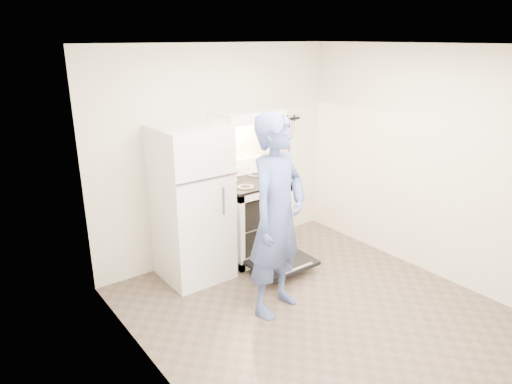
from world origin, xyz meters
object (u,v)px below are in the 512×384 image
at_px(tea_kettle, 219,170).
at_px(person, 277,217).
at_px(refrigerator, 192,204).
at_px(stove_body, 251,219).
at_px(dutch_oven, 274,196).

relative_size(tea_kettle, person, 0.14).
distance_m(refrigerator, tea_kettle, 0.61).
height_order(stove_body, person, person).
bearing_deg(tea_kettle, dutch_oven, -85.12).
xyz_separation_m(refrigerator, person, (0.31, -1.07, 0.12)).
height_order(stove_body, dutch_oven, dutch_oven).
xyz_separation_m(tea_kettle, person, (-0.20, -1.31, -0.12)).
xyz_separation_m(stove_body, person, (-0.50, -1.10, 0.51)).
bearing_deg(dutch_oven, person, -125.89).
distance_m(tea_kettle, person, 1.33).
height_order(person, dutch_oven, person).
relative_size(person, dutch_oven, 5.34).
distance_m(stove_body, person, 1.31).
relative_size(refrigerator, person, 0.87).
bearing_deg(stove_body, person, -114.47).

